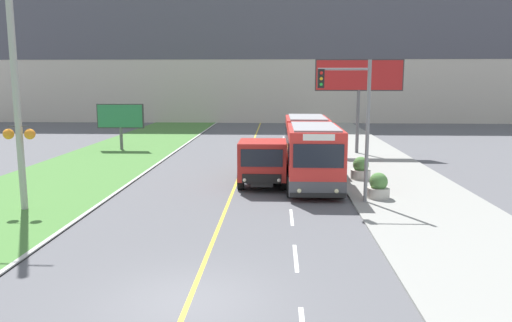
% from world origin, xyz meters
% --- Properties ---
extents(ground_plane, '(300.00, 300.00, 0.00)m').
position_xyz_m(ground_plane, '(0.00, 0.00, 0.00)').
color(ground_plane, '#56565B').
extents(lane_marking_centre, '(2.88, 140.00, 0.01)m').
position_xyz_m(lane_marking_centre, '(0.35, 1.88, 0.00)').
color(lane_marking_centre, gold).
rests_on(lane_marking_centre, ground_plane).
extents(apartment_block_background, '(80.00, 8.04, 22.81)m').
position_xyz_m(apartment_block_background, '(0.00, 56.03, 11.41)').
color(apartment_block_background, beige).
rests_on(apartment_block_background, ground_plane).
extents(city_bus, '(2.67, 11.87, 3.21)m').
position_xyz_m(city_bus, '(3.96, 15.94, 1.63)').
color(city_bus, red).
rests_on(city_bus, ground_plane).
extents(dump_truck, '(2.46, 6.56, 2.41)m').
position_xyz_m(dump_truck, '(1.43, 13.88, 1.23)').
color(dump_truck, black).
rests_on(dump_truck, ground_plane).
extents(utility_pole_near, '(1.80, 0.44, 11.70)m').
position_xyz_m(utility_pole_near, '(-8.48, 8.52, 5.48)').
color(utility_pole_near, '#9E9E99').
rests_on(utility_pole_near, ground_plane).
extents(traffic_light_mast, '(2.28, 0.32, 6.26)m').
position_xyz_m(traffic_light_mast, '(5.45, 10.26, 3.97)').
color(traffic_light_mast, slate).
rests_on(traffic_light_mast, ground_plane).
extents(billboard_large, '(6.35, 0.24, 6.89)m').
position_xyz_m(billboard_large, '(8.04, 25.37, 5.49)').
color(billboard_large, '#59595B').
rests_on(billboard_large, ground_plane).
extents(billboard_small, '(3.65, 0.24, 3.60)m').
position_xyz_m(billboard_small, '(-10.05, 26.79, 2.54)').
color(billboard_small, '#59595B').
rests_on(billboard_small, ground_plane).
extents(planter_round_near, '(1.03, 1.03, 1.17)m').
position_xyz_m(planter_round_near, '(6.78, 10.94, 0.59)').
color(planter_round_near, '#B7B2A8').
rests_on(planter_round_near, sidewalk_right).
extents(planter_round_second, '(1.06, 1.06, 1.22)m').
position_xyz_m(planter_round_second, '(6.70, 15.42, 0.61)').
color(planter_round_second, '#B7B2A8').
rests_on(planter_round_second, sidewalk_right).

